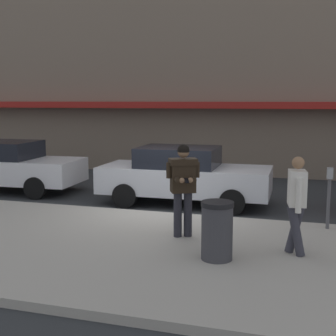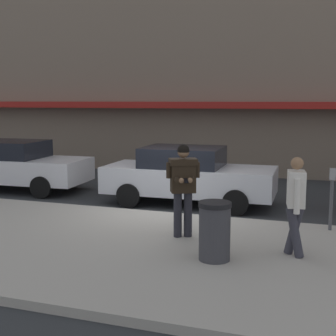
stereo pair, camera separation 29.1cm
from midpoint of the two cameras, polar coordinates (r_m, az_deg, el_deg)
The scene contains 9 objects.
ground_plane at distance 11.41m, azimuth 0.33°, elevation -5.79°, with size 80.00×80.00×0.00m, color #2B2D30.
sidewalk at distance 8.49m, azimuth 0.63°, elevation -10.27°, with size 32.00×5.30×0.14m, color #A8A399.
curb_paint_line at distance 11.19m, azimuth 5.30°, elevation -6.09°, with size 28.00×0.12×0.01m, color silver.
parked_sedan_near at distance 15.14m, azimuth -17.73°, elevation 0.35°, with size 4.60×2.12×1.54m.
parked_sedan_mid at distance 12.50m, azimuth 3.11°, elevation -0.87°, with size 4.54×2.00×1.54m.
man_texting_on_phone at distance 8.95m, azimuth 2.78°, elevation -1.52°, with size 0.62×0.65×1.81m.
pedestrian_in_light_coat at distance 8.20m, azimuth 16.29°, elevation -3.79°, with size 0.37×0.60×1.70m.
parking_meter at distance 10.07m, azimuth 20.13°, elevation -2.55°, with size 0.12×0.18×1.27m.
trash_bin at distance 7.83m, azimuth 6.77°, elevation -7.62°, with size 0.55×0.55×0.98m.
Camera 2 is at (3.65, -10.46, 2.77)m, focal length 50.00 mm.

